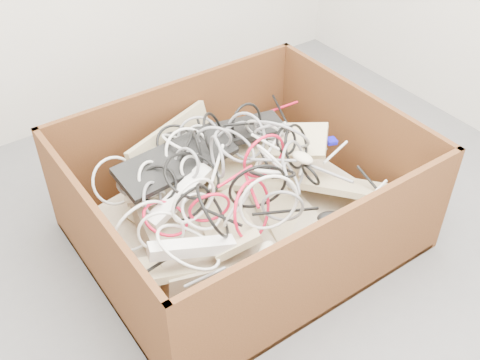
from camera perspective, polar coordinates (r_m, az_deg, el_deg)
ground at (r=2.44m, az=3.81°, el=-8.24°), size 3.00×3.00×0.00m
cardboard_box at (r=2.45m, az=-0.09°, el=-3.43°), size 1.29×1.07×0.54m
keyboard_pile at (r=2.39m, az=-0.46°, el=-0.16°), size 1.22×1.02×0.35m
mice_scatter at (r=2.29m, az=0.75°, el=0.04°), size 0.83×0.69×0.17m
power_strip_left at (r=2.23m, az=-5.96°, el=-1.52°), size 0.33×0.14×0.13m
power_strip_right at (r=2.03m, az=-4.78°, el=-6.67°), size 0.31×0.15×0.10m
vga_plug at (r=2.52m, az=8.99°, el=3.84°), size 0.05×0.05×0.03m
cable_tangle at (r=2.24m, az=-1.95°, el=0.77°), size 1.21×0.88×0.49m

